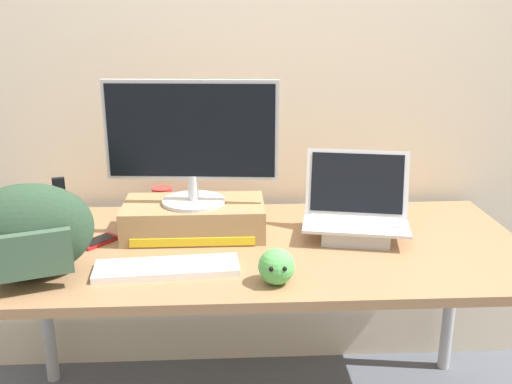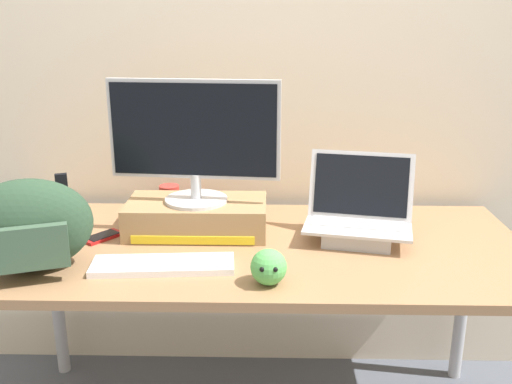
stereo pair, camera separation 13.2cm
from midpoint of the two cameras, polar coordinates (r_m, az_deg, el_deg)
back_wall at (r=2.26m, az=2.03°, el=13.17°), size 7.00×0.10×2.60m
desk at (r=1.92m, az=1.98°, el=-7.05°), size 1.78×0.81×0.74m
toner_box_yellow at (r=1.98m, az=-4.02°, el=-2.50°), size 0.48×0.25×0.11m
desktop_monitor at (r=1.91m, az=-4.20°, el=5.24°), size 0.57×0.21×0.42m
open_laptop at (r=1.96m, az=12.07°, el=-3.04°), size 0.39×0.30×0.28m
external_keyboard at (r=1.73m, az=-7.09°, el=-7.23°), size 0.43×0.16×0.02m
messenger_backpack at (r=1.76m, az=-19.86°, el=-3.26°), size 0.41×0.30×0.28m
coffee_mug at (r=2.20m, az=-6.84°, el=-0.64°), size 0.12×0.08×0.10m
cell_phone at (r=1.99m, az=-13.23°, el=-4.38°), size 0.13×0.15×0.01m
plush_toy at (r=1.61m, az=3.65°, el=-7.51°), size 0.10×0.10×0.10m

